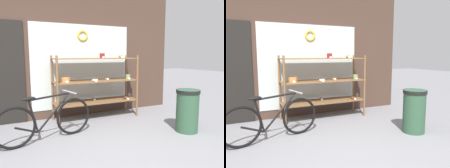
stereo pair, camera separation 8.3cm
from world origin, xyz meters
TOP-DOWN VIEW (x-y plane):
  - ground_plane at (0.00, 0.00)m, footprint 30.00×30.00m
  - storefront_facade at (-0.04, 2.46)m, footprint 5.17×0.13m
  - display_case at (0.38, 2.03)m, footprint 1.87×0.57m
  - bicycle at (-0.87, 1.15)m, footprint 1.63×0.54m
  - trash_bin at (1.55, 0.47)m, footprint 0.42×0.42m

SIDE VIEW (x-z plane):
  - ground_plane at x=0.00m, z-range 0.00..0.00m
  - bicycle at x=-0.87m, z-range -0.04..0.75m
  - trash_bin at x=1.55m, z-range 0.03..0.81m
  - display_case at x=0.38m, z-range 0.12..1.57m
  - storefront_facade at x=-0.04m, z-range -0.05..3.61m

